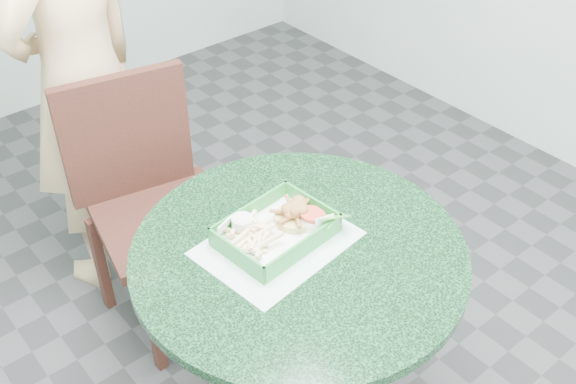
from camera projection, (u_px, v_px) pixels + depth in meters
cafe_table at (298, 299)px, 1.87m from camera, size 0.88×0.88×0.75m
dining_chair at (149, 190)px, 2.34m from camera, size 0.44×0.44×0.93m
diner_person at (76, 54)px, 2.27m from camera, size 0.80×0.67×1.87m
placemat at (277, 249)px, 1.78m from camera, size 0.42×0.34×0.00m
food_basket at (276, 239)px, 1.78m from camera, size 0.29×0.21×0.06m
crab_sandwich at (297, 218)px, 1.80m from camera, size 0.11×0.11×0.07m
fries_pile at (252, 237)px, 1.76m from camera, size 0.15×0.16×0.05m
sauce_ramekin at (243, 225)px, 1.78m from camera, size 0.06×0.06×0.03m
garnish_cup at (318, 227)px, 1.79m from camera, size 0.11×0.10×0.04m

